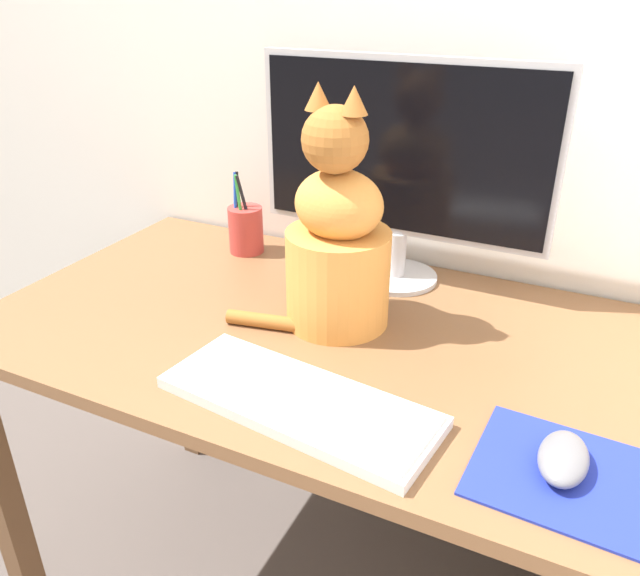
# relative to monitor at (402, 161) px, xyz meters

# --- Properties ---
(desk) EXTENTS (1.18, 0.69, 0.73)m
(desk) POSITION_rel_monitor_xyz_m (-0.07, -0.25, -0.35)
(desk) COLOR brown
(desk) RESTS_ON ground_plane
(monitor) EXTENTS (0.58, 0.17, 0.44)m
(monitor) POSITION_rel_monitor_xyz_m (0.00, 0.00, 0.00)
(monitor) COLOR #B2B2B7
(monitor) RESTS_ON desk
(keyboard) EXTENTS (0.43, 0.21, 0.02)m
(keyboard) POSITION_rel_monitor_xyz_m (0.02, -0.47, -0.24)
(keyboard) COLOR silver
(keyboard) RESTS_ON desk
(mousepad_right) EXTENTS (0.23, 0.21, 0.00)m
(mousepad_right) POSITION_rel_monitor_xyz_m (0.38, -0.45, -0.25)
(mousepad_right) COLOR #1E2D9E
(mousepad_right) RESTS_ON desk
(computer_mouse_right) EXTENTS (0.06, 0.11, 0.03)m
(computer_mouse_right) POSITION_rel_monitor_xyz_m (0.38, -0.44, -0.23)
(computer_mouse_right) COLOR slate
(computer_mouse_right) RESTS_ON mousepad_right
(cat) EXTENTS (0.28, 0.21, 0.42)m
(cat) POSITION_rel_monitor_xyz_m (-0.04, -0.21, -0.09)
(cat) COLOR #D6893D
(cat) RESTS_ON desk
(pen_cup) EXTENTS (0.08, 0.08, 0.18)m
(pen_cup) POSITION_rel_monitor_xyz_m (-0.36, -0.01, -0.19)
(pen_cup) COLOR #B23833
(pen_cup) RESTS_ON desk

